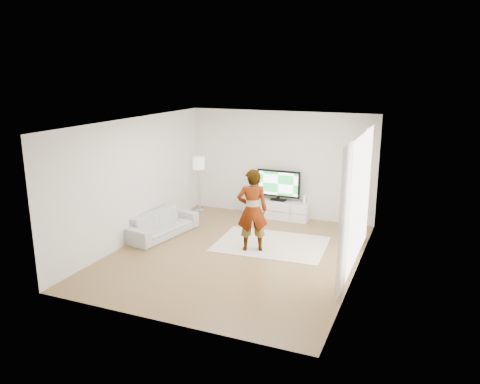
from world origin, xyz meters
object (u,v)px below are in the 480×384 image
at_px(television, 278,184).
at_px(player, 252,210).
at_px(rug, 271,244).
at_px(media_console, 278,209).
at_px(sofa, 162,224).
at_px(floor_lamp, 199,165).

distance_m(television, player, 2.46).
xyz_separation_m(television, player, (0.21, -2.45, -0.00)).
xyz_separation_m(television, rug, (0.48, -1.95, -0.91)).
relative_size(media_console, player, 0.93).
bearing_deg(media_console, player, -85.05).
height_order(television, sofa, television).
distance_m(media_console, sofa, 3.17).
bearing_deg(television, sofa, -131.40).
relative_size(media_console, sofa, 0.87).
relative_size(player, sofa, 0.94).
xyz_separation_m(media_console, rug, (0.48, -1.92, -0.23)).
relative_size(rug, floor_lamp, 1.60).
relative_size(media_console, rug, 0.69).
bearing_deg(floor_lamp, television, 5.78).
xyz_separation_m(rug, player, (-0.27, -0.50, 0.91)).
relative_size(television, sofa, 0.61).
height_order(sofa, floor_lamp, floor_lamp).
distance_m(player, floor_lamp, 3.32).
bearing_deg(media_console, television, 90.00).
xyz_separation_m(television, sofa, (-2.11, -2.39, -0.63)).
distance_m(television, floor_lamp, 2.26).
bearing_deg(television, player, -85.11).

